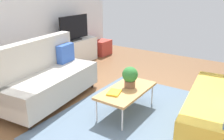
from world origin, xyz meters
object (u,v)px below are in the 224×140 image
object	(u,v)px
couch_beige	(47,77)
vase_0	(56,41)
tv	(74,28)
tv_console	(75,52)
potted_plant	(130,76)
bottle_0	(64,40)
coffee_table	(127,91)
storage_trunk	(102,48)
table_book_0	(114,93)
bottle_1	(67,39)

from	to	relation	value
couch_beige	vase_0	world-z (taller)	couch_beige
tv	tv_console	bearing A→B (deg)	90.00
potted_plant	bottle_0	size ratio (longest dim) A/B	2.13
coffee_table	tv_console	bearing A→B (deg)	58.75
storage_trunk	potted_plant	xyz separation A→B (m)	(-2.51, -2.40, 0.39)
vase_0	bottle_0	bearing A→B (deg)	-27.32
tv_console	table_book_0	size ratio (longest dim) A/B	5.83
vase_0	bottle_1	bearing A→B (deg)	-18.45
vase_0	bottle_1	distance (m)	0.28
table_book_0	potted_plant	bearing A→B (deg)	-12.85
storage_trunk	bottle_1	xyz separation A→B (m)	(-1.41, 0.06, 0.52)
storage_trunk	potted_plant	size ratio (longest dim) A/B	1.49
table_book_0	bottle_0	xyz separation A→B (m)	(1.35, 2.38, 0.29)
coffee_table	potted_plant	xyz separation A→B (m)	(0.11, 0.00, 0.22)
tv_console	bottle_1	bearing A→B (deg)	-172.65
couch_beige	bottle_0	size ratio (longest dim) A/B	12.14
coffee_table	storage_trunk	size ratio (longest dim) A/B	2.12
tv	potted_plant	bearing A→B (deg)	-119.68
vase_0	coffee_table	bearing A→B (deg)	-110.20
table_book_0	vase_0	world-z (taller)	vase_0
storage_trunk	coffee_table	bearing A→B (deg)	-137.46
couch_beige	tv	world-z (taller)	tv
potted_plant	couch_beige	bearing A→B (deg)	109.43
couch_beige	coffee_table	world-z (taller)	couch_beige
potted_plant	vase_0	xyz separation A→B (m)	(0.83, 2.55, 0.11)
storage_trunk	bottle_0	size ratio (longest dim) A/B	3.18
tv_console	potted_plant	world-z (taller)	potted_plant
table_book_0	bottle_1	distance (m)	2.81
bottle_1	storage_trunk	bearing A→B (deg)	-2.44
coffee_table	potted_plant	size ratio (longest dim) A/B	3.15
storage_trunk	bottle_1	size ratio (longest dim) A/B	2.72
tv	coffee_table	bearing A→B (deg)	-121.45
tv	storage_trunk	world-z (taller)	tv
vase_0	table_book_0	bearing A→B (deg)	-115.50
tv_console	vase_0	bearing A→B (deg)	175.07
tv_console	bottle_1	xyz separation A→B (m)	(-0.31, -0.04, 0.42)
tv	couch_beige	bearing A→B (deg)	-150.97
coffee_table	tv_console	size ratio (longest dim) A/B	0.79
couch_beige	tv	xyz separation A→B (m)	(1.91, 1.06, 0.51)
tv_console	bottle_0	size ratio (longest dim) A/B	8.56
tv_console	tv	size ratio (longest dim) A/B	1.40
vase_0	tv_console	bearing A→B (deg)	-4.93
potted_plant	storage_trunk	bearing A→B (deg)	43.69
tv_console	table_book_0	world-z (taller)	tv_console
coffee_table	potted_plant	distance (m)	0.24
bottle_1	couch_beige	bearing A→B (deg)	-146.98
coffee_table	table_book_0	size ratio (longest dim) A/B	4.58
bottle_0	table_book_0	bearing A→B (deg)	-119.60
couch_beige	coffee_table	xyz separation A→B (m)	(0.40, -1.42, -0.05)
potted_plant	vase_0	bearing A→B (deg)	71.89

